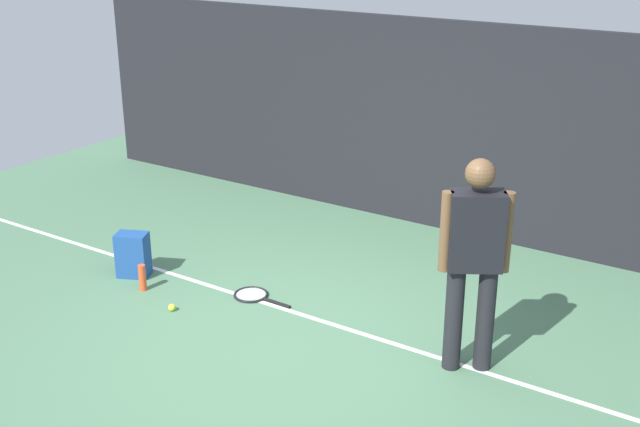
{
  "coord_description": "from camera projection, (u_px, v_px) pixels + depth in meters",
  "views": [
    {
      "loc": [
        3.37,
        -4.74,
        3.34
      ],
      "look_at": [
        0.0,
        0.4,
        1.0
      ],
      "focal_mm": 44.7,
      "sensor_mm": 36.0,
      "label": 1
    }
  ],
  "objects": [
    {
      "name": "court_line",
      "position": [
        320.0,
        320.0,
        6.93
      ],
      "size": [
        9.0,
        0.05,
        0.0
      ],
      "primitive_type": "cube",
      "color": "white",
      "rests_on": "ground"
    },
    {
      "name": "ground_plane",
      "position": [
        294.0,
        340.0,
        6.62
      ],
      "size": [
        12.0,
        12.0,
        0.0
      ],
      "primitive_type": "plane",
      "color": "#4C7556"
    },
    {
      "name": "tennis_racket",
      "position": [
        253.0,
        295.0,
        7.36
      ],
      "size": [
        0.62,
        0.33,
        0.03
      ],
      "rotation": [
        0.0,
        0.0,
        3.12
      ],
      "color": "black",
      "rests_on": "ground"
    },
    {
      "name": "tennis_player",
      "position": [
        474.0,
        254.0,
        5.89
      ],
      "size": [
        0.47,
        0.4,
        1.7
      ],
      "rotation": [
        0.0,
        0.0,
        0.55
      ],
      "color": "black",
      "rests_on": "ground"
    },
    {
      "name": "water_bottle",
      "position": [
        142.0,
        278.0,
        7.45
      ],
      "size": [
        0.07,
        0.07,
        0.26
      ],
      "primitive_type": "cylinder",
      "color": "#D84C26",
      "rests_on": "ground"
    },
    {
      "name": "backpack",
      "position": [
        134.0,
        255.0,
        7.74
      ],
      "size": [
        0.36,
        0.36,
        0.44
      ],
      "rotation": [
        0.0,
        0.0,
        3.56
      ],
      "color": "#1E478C",
      "rests_on": "ground"
    },
    {
      "name": "tennis_ball_near_player",
      "position": [
        172.0,
        307.0,
        7.09
      ],
      "size": [
        0.07,
        0.07,
        0.07
      ],
      "primitive_type": "sphere",
      "color": "#CCE033",
      "rests_on": "ground"
    },
    {
      "name": "back_fence",
      "position": [
        452.0,
        129.0,
        8.56
      ],
      "size": [
        10.0,
        0.1,
        2.29
      ],
      "primitive_type": "cube",
      "color": "black",
      "rests_on": "ground"
    }
  ]
}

